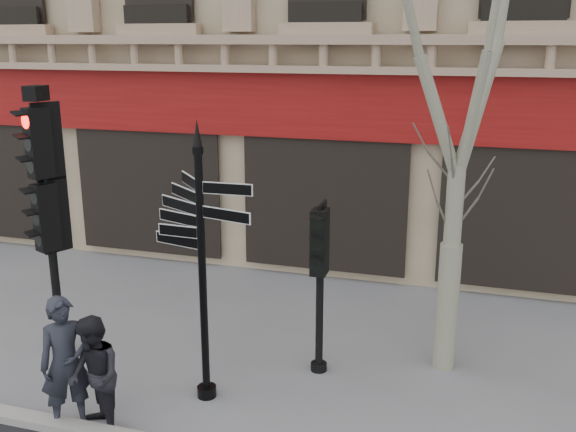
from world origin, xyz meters
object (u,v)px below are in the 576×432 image
object	(u,v)px
pedestrian_a	(66,363)
fingerpost	(200,218)
traffic_signal_main	(46,189)
plane_tree	(469,0)
traffic_signal_secondary	(320,260)
pedestrian_b	(94,377)

from	to	relation	value
pedestrian_a	fingerpost	bearing A→B (deg)	-4.38
traffic_signal_main	plane_tree	size ratio (longest dim) A/B	0.55
traffic_signal_secondary	plane_tree	world-z (taller)	plane_tree
plane_tree	traffic_signal_main	bearing A→B (deg)	-168.64
pedestrian_a	pedestrian_b	distance (m)	0.44
fingerpost	pedestrian_b	bearing A→B (deg)	-106.34
traffic_signal_secondary	pedestrian_a	distance (m)	3.69
traffic_signal_main	pedestrian_b	distance (m)	3.22
fingerpost	plane_tree	size ratio (longest dim) A/B	0.51
traffic_signal_secondary	fingerpost	bearing A→B (deg)	-139.68
fingerpost	pedestrian_b	size ratio (longest dim) A/B	2.48
pedestrian_b	fingerpost	bearing A→B (deg)	91.98
fingerpost	traffic_signal_main	world-z (taller)	traffic_signal_main
traffic_signal_main	pedestrian_b	xyz separation A→B (m)	(1.87, -1.83, -1.87)
fingerpost	plane_tree	bearing A→B (deg)	53.53
plane_tree	pedestrian_b	world-z (taller)	plane_tree
plane_tree	pedestrian_a	world-z (taller)	plane_tree
pedestrian_b	traffic_signal_main	bearing A→B (deg)	176.86
fingerpost	plane_tree	distance (m)	4.55
fingerpost	pedestrian_b	xyz separation A→B (m)	(-0.98, -1.19, -1.83)
traffic_signal_main	pedestrian_a	world-z (taller)	traffic_signal_main
fingerpost	pedestrian_a	world-z (taller)	fingerpost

